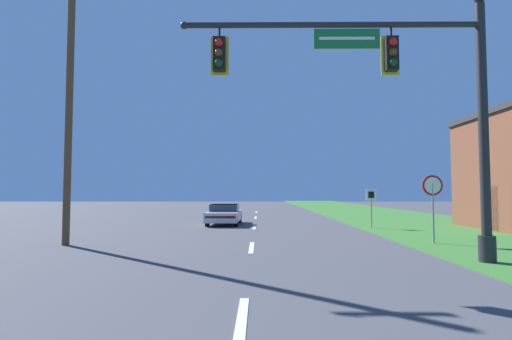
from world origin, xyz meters
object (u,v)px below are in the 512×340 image
at_px(signal_mast, 408,100).
at_px(stop_sign, 433,193).
at_px(route_sign_post, 371,199).
at_px(utility_pole_near, 70,92).
at_px(car_ahead, 225,214).

height_order(signal_mast, stop_sign, signal_mast).
bearing_deg(signal_mast, route_sign_post, 79.92).
height_order(signal_mast, route_sign_post, signal_mast).
xyz_separation_m(signal_mast, utility_pole_near, (-11.09, 3.61, 1.16)).
bearing_deg(stop_sign, signal_mast, -120.55).
distance_m(route_sign_post, utility_pole_near, 15.09).
xyz_separation_m(signal_mast, stop_sign, (2.33, 3.95, -2.59)).
distance_m(car_ahead, route_sign_post, 8.43).
xyz_separation_m(route_sign_post, utility_pole_near, (-12.92, -6.64, 4.09)).
distance_m(signal_mast, route_sign_post, 10.82).
distance_m(stop_sign, utility_pole_near, 13.94).
height_order(car_ahead, utility_pole_near, utility_pole_near).
relative_size(car_ahead, stop_sign, 1.70).
distance_m(car_ahead, utility_pole_near, 11.62).
distance_m(signal_mast, car_ahead, 14.75).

